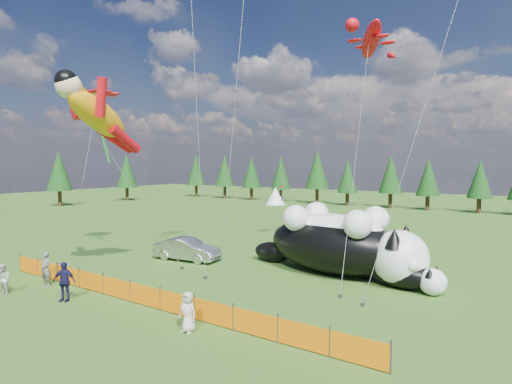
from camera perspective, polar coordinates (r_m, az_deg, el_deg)
ground at (r=21.66m, az=-9.46°, el=-13.48°), size 160.00×160.00×0.00m
safety_fence at (r=19.50m, az=-15.60°, el=-14.02°), size 22.06×0.06×1.10m
tree_line at (r=61.89m, az=19.78°, el=1.46°), size 90.00×4.00×8.00m
festival_tents at (r=55.55m, az=29.65°, el=-1.78°), size 50.00×3.20×2.80m
cat_large at (r=24.02m, az=12.03°, el=-7.02°), size 11.25×4.81×4.07m
cat_small at (r=22.59m, az=20.29°, el=-10.67°), size 4.96×2.59×1.81m
car at (r=27.62m, az=-9.81°, el=-8.05°), size 4.73×2.22×1.50m
spectator_a at (r=24.26m, az=-27.84°, el=-9.69°), size 0.69×0.46×1.88m
spectator_b at (r=23.78m, az=-32.46°, el=-10.53°), size 0.77×0.48×1.55m
spectator_c at (r=21.36m, az=-25.74°, el=-11.44°), size 1.24×1.02×1.89m
spectator_e at (r=16.28m, az=-9.74°, el=-16.54°), size 0.80×0.54×1.58m
superhero_kite at (r=23.40m, az=-21.64°, el=10.14°), size 5.60×7.33×11.93m
gecko_kite at (r=29.27m, az=16.13°, el=20.12°), size 5.17×11.98×17.00m
flower_kite at (r=29.72m, az=-21.60°, el=12.69°), size 3.55×5.52×11.92m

